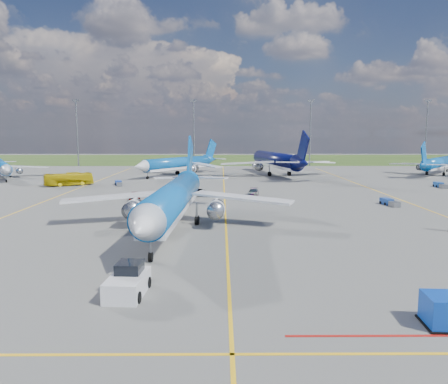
{
  "coord_description": "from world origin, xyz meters",
  "views": [
    {
      "loc": [
        -0.54,
        -41.02,
        11.23
      ],
      "look_at": [
        -0.22,
        12.71,
        4.0
      ],
      "focal_mm": 35.0,
      "sensor_mm": 36.0,
      "label": 1
    }
  ],
  "objects_px": {
    "bg_jet_n": "(276,175)",
    "bg_jet_nw": "(3,179)",
    "service_car_a": "(135,196)",
    "main_airliner": "(174,229)",
    "pushback_tug": "(128,282)",
    "baggage_tug_w": "(389,202)",
    "baggage_tug_e": "(440,185)",
    "uld_container": "(441,311)",
    "apron_bus": "(69,179)",
    "service_car_c": "(253,192)",
    "baggage_tug_c": "(119,183)",
    "service_car_b": "(202,193)",
    "bg_jet_nnw": "(178,175)",
    "bg_jet_ne": "(437,175)"
  },
  "relations": [
    {
      "from": "main_airliner",
      "to": "apron_bus",
      "type": "bearing_deg",
      "value": 124.92
    },
    {
      "from": "baggage_tug_w",
      "to": "baggage_tug_e",
      "type": "distance_m",
      "value": 29.76
    },
    {
      "from": "bg_jet_n",
      "to": "baggage_tug_c",
      "type": "relative_size",
      "value": 9.86
    },
    {
      "from": "service_car_c",
      "to": "baggage_tug_c",
      "type": "xyz_separation_m",
      "value": [
        -28.16,
        16.19,
        -0.21
      ]
    },
    {
      "from": "service_car_c",
      "to": "baggage_tug_w",
      "type": "bearing_deg",
      "value": -20.19
    },
    {
      "from": "bg_jet_nnw",
      "to": "baggage_tug_c",
      "type": "distance_m",
      "value": 25.05
    },
    {
      "from": "service_car_a",
      "to": "baggage_tug_e",
      "type": "distance_m",
      "value": 62.87
    },
    {
      "from": "bg_jet_nnw",
      "to": "apron_bus",
      "type": "relative_size",
      "value": 3.53
    },
    {
      "from": "pushback_tug",
      "to": "service_car_a",
      "type": "relative_size",
      "value": 1.49
    },
    {
      "from": "service_car_b",
      "to": "baggage_tug_c",
      "type": "relative_size",
      "value": 1.02
    },
    {
      "from": "main_airliner",
      "to": "baggage_tug_e",
      "type": "xyz_separation_m",
      "value": [
        51.42,
        39.54,
        0.48
      ]
    },
    {
      "from": "bg_jet_nw",
      "to": "baggage_tug_c",
      "type": "distance_m",
      "value": 35.73
    },
    {
      "from": "service_car_b",
      "to": "baggage_tug_e",
      "type": "distance_m",
      "value": 50.88
    },
    {
      "from": "baggage_tug_c",
      "to": "baggage_tug_e",
      "type": "distance_m",
      "value": 68.25
    },
    {
      "from": "bg_jet_nw",
      "to": "baggage_tug_e",
      "type": "xyz_separation_m",
      "value": [
        100.66,
        -18.84,
        0.48
      ]
    },
    {
      "from": "baggage_tug_e",
      "to": "service_car_b",
      "type": "bearing_deg",
      "value": -162.88
    },
    {
      "from": "bg_jet_n",
      "to": "service_car_c",
      "type": "height_order",
      "value": "bg_jet_n"
    },
    {
      "from": "service_car_b",
      "to": "baggage_tug_c",
      "type": "height_order",
      "value": "service_car_b"
    },
    {
      "from": "apron_bus",
      "to": "service_car_c",
      "type": "relative_size",
      "value": 2.21
    },
    {
      "from": "bg_jet_n",
      "to": "uld_container",
      "type": "distance_m",
      "value": 94.24
    },
    {
      "from": "pushback_tug",
      "to": "baggage_tug_w",
      "type": "distance_m",
      "value": 50.38
    },
    {
      "from": "service_car_b",
      "to": "baggage_tug_w",
      "type": "height_order",
      "value": "service_car_b"
    },
    {
      "from": "main_airliner",
      "to": "baggage_tug_w",
      "type": "relative_size",
      "value": 9.03
    },
    {
      "from": "main_airliner",
      "to": "baggage_tug_e",
      "type": "height_order",
      "value": "main_airliner"
    },
    {
      "from": "bg_jet_nw",
      "to": "bg_jet_n",
      "type": "height_order",
      "value": "bg_jet_n"
    },
    {
      "from": "bg_jet_nnw",
      "to": "main_airliner",
      "type": "bearing_deg",
      "value": -51.14
    },
    {
      "from": "bg_jet_n",
      "to": "service_car_b",
      "type": "xyz_separation_m",
      "value": [
        -18.46,
        -40.68,
        0.64
      ]
    },
    {
      "from": "bg_jet_nnw",
      "to": "service_car_c",
      "type": "height_order",
      "value": "bg_jet_nnw"
    },
    {
      "from": "apron_bus",
      "to": "service_car_c",
      "type": "height_order",
      "value": "apron_bus"
    },
    {
      "from": "bg_jet_ne",
      "to": "service_car_c",
      "type": "relative_size",
      "value": 7.54
    },
    {
      "from": "main_airliner",
      "to": "pushback_tug",
      "type": "distance_m",
      "value": 21.17
    },
    {
      "from": "service_car_b",
      "to": "service_car_c",
      "type": "xyz_separation_m",
      "value": [
        9.38,
        0.24,
        0.03
      ]
    },
    {
      "from": "baggage_tug_w",
      "to": "bg_jet_nw",
      "type": "bearing_deg",
      "value": 143.82
    },
    {
      "from": "service_car_a",
      "to": "baggage_tug_c",
      "type": "height_order",
      "value": "service_car_a"
    },
    {
      "from": "bg_jet_nw",
      "to": "baggage_tug_w",
      "type": "relative_size",
      "value": 7.11
    },
    {
      "from": "bg_jet_nw",
      "to": "bg_jet_n",
      "type": "distance_m",
      "value": 70.4
    },
    {
      "from": "bg_jet_n",
      "to": "service_car_a",
      "type": "height_order",
      "value": "bg_jet_n"
    },
    {
      "from": "service_car_b",
      "to": "uld_container",
      "type": "bearing_deg",
      "value": -144.34
    },
    {
      "from": "bg_jet_ne",
      "to": "apron_bus",
      "type": "height_order",
      "value": "bg_jet_ne"
    },
    {
      "from": "baggage_tug_w",
      "to": "baggage_tug_e",
      "type": "height_order",
      "value": "baggage_tug_e"
    },
    {
      "from": "bg_jet_ne",
      "to": "baggage_tug_c",
      "type": "bearing_deg",
      "value": 56.06
    },
    {
      "from": "main_airliner",
      "to": "service_car_a",
      "type": "relative_size",
      "value": 9.37
    },
    {
      "from": "service_car_b",
      "to": "baggage_tug_e",
      "type": "bearing_deg",
      "value": -57.41
    },
    {
      "from": "service_car_a",
      "to": "baggage_tug_c",
      "type": "bearing_deg",
      "value": 101.99
    },
    {
      "from": "pushback_tug",
      "to": "baggage_tug_e",
      "type": "relative_size",
      "value": 1.38
    },
    {
      "from": "bg_jet_n",
      "to": "bg_jet_nw",
      "type": "bearing_deg",
      "value": -3.7
    },
    {
      "from": "baggage_tug_w",
      "to": "service_car_c",
      "type": "bearing_deg",
      "value": 143.87
    },
    {
      "from": "pushback_tug",
      "to": "uld_container",
      "type": "xyz_separation_m",
      "value": [
        19.5,
        -5.22,
        0.05
      ]
    },
    {
      "from": "service_car_a",
      "to": "pushback_tug",
      "type": "bearing_deg",
      "value": -87.22
    },
    {
      "from": "bg_jet_n",
      "to": "bg_jet_nnw",
      "type": "bearing_deg",
      "value": -7.95
    }
  ]
}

